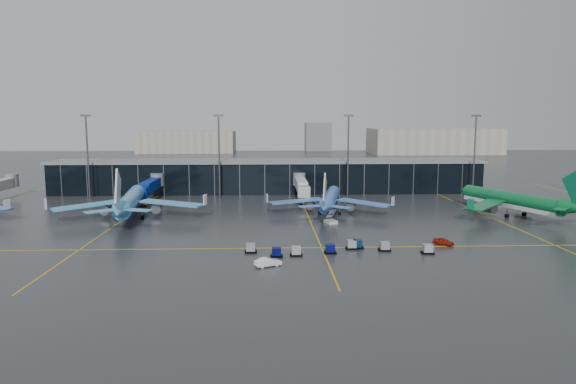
{
  "coord_description": "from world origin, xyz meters",
  "views": [
    {
      "loc": [
        -0.04,
        -108.81,
        23.74
      ],
      "look_at": [
        5.0,
        18.0,
        6.0
      ],
      "focal_mm": 32.0,
      "sensor_mm": 36.0,
      "label": 1
    }
  ],
  "objects_px": {
    "mobile_airstair": "(331,220)",
    "service_van_white": "(268,262)",
    "airliner_klm_near": "(330,191)",
    "service_van_red": "(443,241)",
    "airliner_arkefly": "(130,191)",
    "baggage_carts": "(335,249)",
    "airliner_aer_lingus": "(511,190)"
  },
  "relations": [
    {
      "from": "airliner_aer_lingus",
      "to": "baggage_carts",
      "type": "relative_size",
      "value": 1.21
    },
    {
      "from": "airliner_klm_near",
      "to": "service_van_red",
      "type": "distance_m",
      "value": 39.38
    },
    {
      "from": "airliner_arkefly",
      "to": "service_van_red",
      "type": "xyz_separation_m",
      "value": [
        67.33,
        -30.23,
        -5.91
      ]
    },
    {
      "from": "airliner_aer_lingus",
      "to": "baggage_carts",
      "type": "height_order",
      "value": "airliner_aer_lingus"
    },
    {
      "from": "airliner_aer_lingus",
      "to": "mobile_airstair",
      "type": "xyz_separation_m",
      "value": [
        -46.26,
        -8.22,
        -5.57
      ]
    },
    {
      "from": "baggage_carts",
      "to": "mobile_airstair",
      "type": "bearing_deg",
      "value": 84.59
    },
    {
      "from": "airliner_klm_near",
      "to": "baggage_carts",
      "type": "relative_size",
      "value": 1.1
    },
    {
      "from": "airliner_arkefly",
      "to": "airliner_klm_near",
      "type": "height_order",
      "value": "airliner_arkefly"
    },
    {
      "from": "airliner_klm_near",
      "to": "service_van_red",
      "type": "xyz_separation_m",
      "value": [
        17.64,
        -34.85,
        -5.05
      ]
    },
    {
      "from": "service_van_red",
      "to": "service_van_white",
      "type": "bearing_deg",
      "value": 157.23
    },
    {
      "from": "mobile_airstair",
      "to": "service_van_white",
      "type": "xyz_separation_m",
      "value": [
        -14.65,
        -34.97,
        -0.03
      ]
    },
    {
      "from": "airliner_aer_lingus",
      "to": "mobile_airstair",
      "type": "distance_m",
      "value": 47.32
    },
    {
      "from": "airliner_arkefly",
      "to": "airliner_aer_lingus",
      "type": "bearing_deg",
      "value": -8.14
    },
    {
      "from": "airliner_klm_near",
      "to": "airliner_aer_lingus",
      "type": "height_order",
      "value": "airliner_aer_lingus"
    },
    {
      "from": "baggage_carts",
      "to": "service_van_white",
      "type": "distance_m",
      "value": 14.71
    },
    {
      "from": "airliner_klm_near",
      "to": "mobile_airstair",
      "type": "xyz_separation_m",
      "value": [
        -1.44,
        -13.14,
        -4.96
      ]
    },
    {
      "from": "airliner_arkefly",
      "to": "service_van_red",
      "type": "height_order",
      "value": "airliner_arkefly"
    },
    {
      "from": "airliner_aer_lingus",
      "to": "baggage_carts",
      "type": "bearing_deg",
      "value": -164.29
    },
    {
      "from": "airliner_klm_near",
      "to": "mobile_airstair",
      "type": "relative_size",
      "value": 10.03
    },
    {
      "from": "baggage_carts",
      "to": "airliner_arkefly",
      "type": "bearing_deg",
      "value": 142.43
    },
    {
      "from": "airliner_arkefly",
      "to": "baggage_carts",
      "type": "distance_m",
      "value": 57.97
    },
    {
      "from": "service_van_red",
      "to": "airliner_aer_lingus",
      "type": "bearing_deg",
      "value": 3.53
    },
    {
      "from": "baggage_carts",
      "to": "service_van_white",
      "type": "bearing_deg",
      "value": -145.51
    },
    {
      "from": "baggage_carts",
      "to": "service_van_white",
      "type": "height_order",
      "value": "baggage_carts"
    },
    {
      "from": "airliner_arkefly",
      "to": "baggage_carts",
      "type": "height_order",
      "value": "airliner_arkefly"
    },
    {
      "from": "baggage_carts",
      "to": "service_van_red",
      "type": "height_order",
      "value": "baggage_carts"
    },
    {
      "from": "airliner_klm_near",
      "to": "airliner_aer_lingus",
      "type": "bearing_deg",
      "value": 4.93
    },
    {
      "from": "airliner_arkefly",
      "to": "airliner_klm_near",
      "type": "distance_m",
      "value": 49.9
    },
    {
      "from": "baggage_carts",
      "to": "service_van_red",
      "type": "distance_m",
      "value": 22.17
    },
    {
      "from": "mobile_airstair",
      "to": "airliner_klm_near",
      "type": "bearing_deg",
      "value": 66.09
    },
    {
      "from": "airliner_arkefly",
      "to": "mobile_airstair",
      "type": "relative_size",
      "value": 11.53
    },
    {
      "from": "baggage_carts",
      "to": "service_van_red",
      "type": "bearing_deg",
      "value": 12.86
    }
  ]
}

